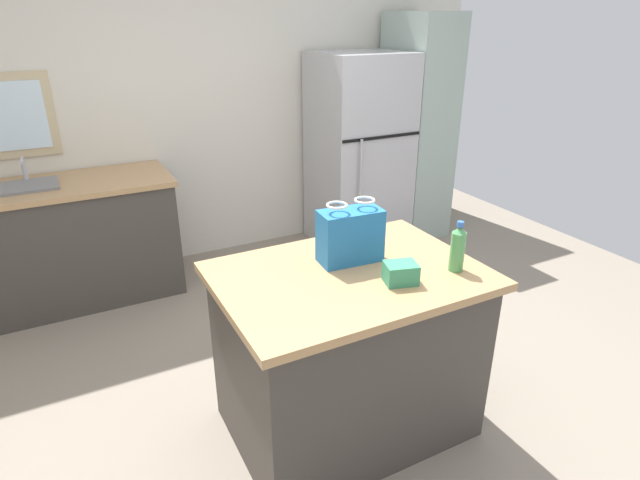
# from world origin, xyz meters

# --- Properties ---
(ground) EXTENTS (6.46, 6.46, 0.00)m
(ground) POSITION_xyz_m (0.00, 0.00, 0.00)
(ground) COLOR gray
(back_wall) EXTENTS (5.39, 0.13, 2.79)m
(back_wall) POSITION_xyz_m (-0.02, 2.29, 1.39)
(back_wall) COLOR silver
(back_wall) RESTS_ON ground
(kitchen_island) EXTENTS (1.24, 0.89, 0.91)m
(kitchen_island) POSITION_xyz_m (-0.03, -0.25, 0.46)
(kitchen_island) COLOR #423D38
(kitchen_island) RESTS_ON ground
(refrigerator) EXTENTS (0.78, 0.76, 1.73)m
(refrigerator) POSITION_xyz_m (1.31, 1.85, 0.86)
(refrigerator) COLOR #B7B7BC
(refrigerator) RESTS_ON ground
(tall_cabinet) EXTENTS (0.46, 0.68, 2.04)m
(tall_cabinet) POSITION_xyz_m (1.95, 1.85, 1.02)
(tall_cabinet) COLOR #9EB2A8
(tall_cabinet) RESTS_ON ground
(sink_counter) EXTENTS (1.48, 0.69, 1.10)m
(sink_counter) POSITION_xyz_m (-1.15, 1.89, 0.47)
(sink_counter) COLOR #423D38
(sink_counter) RESTS_ON ground
(shopping_bag) EXTENTS (0.31, 0.17, 0.31)m
(shopping_bag) POSITION_xyz_m (0.03, -0.14, 1.04)
(shopping_bag) COLOR #236BAD
(shopping_bag) RESTS_ON kitchen_island
(small_box) EXTENTS (0.17, 0.15, 0.09)m
(small_box) POSITION_xyz_m (0.12, -0.44, 0.95)
(small_box) COLOR #388E66
(small_box) RESTS_ON kitchen_island
(bottle) EXTENTS (0.07, 0.07, 0.25)m
(bottle) POSITION_xyz_m (0.42, -0.46, 1.02)
(bottle) COLOR #4C9956
(bottle) RESTS_ON kitchen_island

